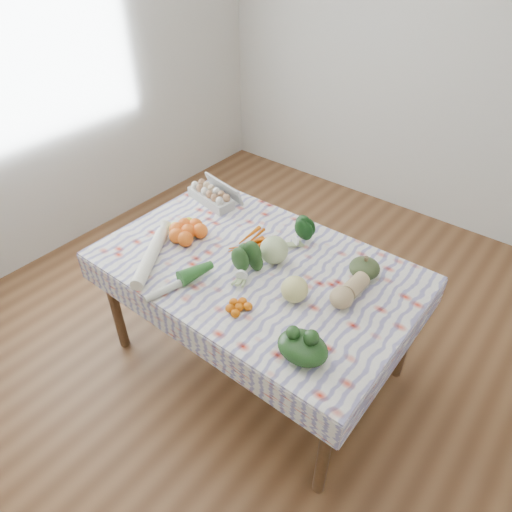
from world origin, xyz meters
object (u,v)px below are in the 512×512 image
(grapefruit, at_px, (295,289))
(kabocha_squash, at_px, (365,268))
(cabbage, at_px, (274,250))
(dining_table, at_px, (256,277))
(egg_carton, at_px, (211,196))
(butternut_squash, at_px, (349,289))

(grapefruit, bearing_deg, kabocha_squash, 63.92)
(cabbage, height_order, grapefruit, cabbage)
(dining_table, relative_size, egg_carton, 4.80)
(kabocha_squash, bearing_deg, dining_table, -150.70)
(butternut_squash, bearing_deg, cabbage, -177.81)
(cabbage, xyz_separation_m, butternut_squash, (0.45, -0.00, -0.02))
(dining_table, distance_m, butternut_squash, 0.53)
(kabocha_squash, xyz_separation_m, butternut_squash, (0.02, -0.19, 0.01))
(cabbage, bearing_deg, dining_table, -124.88)
(cabbage, height_order, butternut_squash, cabbage)
(egg_carton, distance_m, butternut_squash, 1.14)
(kabocha_squash, bearing_deg, butternut_squash, -83.76)
(kabocha_squash, height_order, butternut_squash, butternut_squash)
(egg_carton, relative_size, grapefruit, 2.55)
(kabocha_squash, height_order, cabbage, cabbage)
(egg_carton, relative_size, kabocha_squash, 2.15)
(dining_table, xyz_separation_m, cabbage, (0.06, 0.08, 0.16))
(dining_table, height_order, cabbage, cabbage)
(cabbage, bearing_deg, butternut_squash, -0.35)
(butternut_squash, height_order, grapefruit, grapefruit)
(egg_carton, bearing_deg, grapefruit, -13.57)
(dining_table, xyz_separation_m, grapefruit, (0.31, -0.09, 0.15))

